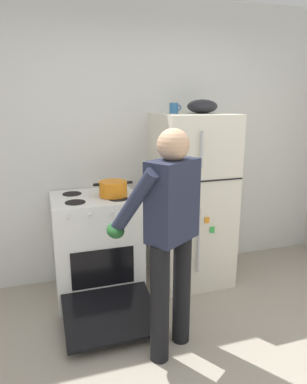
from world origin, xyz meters
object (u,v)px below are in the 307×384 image
(stove_range, at_px, (97,247))
(refrigerator, at_px, (192,200))
(mixing_bowl, at_px, (202,106))
(person_cook, at_px, (168,225))
(red_pot, at_px, (113,189))
(coffee_mug, at_px, (174,108))

(stove_range, bearing_deg, refrigerator, 1.08)
(refrigerator, distance_m, mixing_bowl, 0.89)
(refrigerator, distance_m, person_cook, 1.12)
(red_pot, height_order, mixing_bowl, mixing_bowl)
(stove_range, height_order, mixing_bowl, mixing_bowl)
(coffee_mug, bearing_deg, refrigerator, -15.83)
(stove_range, relative_size, red_pot, 3.53)
(person_cook, height_order, red_pot, person_cook)
(person_cook, bearing_deg, red_pot, 102.21)
(refrigerator, xyz_separation_m, coffee_mug, (-0.18, 0.05, 0.87))
(refrigerator, height_order, person_cook, refrigerator)
(coffee_mug, bearing_deg, stove_range, -174.92)
(person_cook, height_order, coffee_mug, coffee_mug)
(refrigerator, relative_size, person_cook, 1.03)
(refrigerator, height_order, mixing_bowl, mixing_bowl)
(stove_range, height_order, coffee_mug, coffee_mug)
(person_cook, relative_size, mixing_bowl, 5.73)
(red_pot, bearing_deg, stove_range, 168.70)
(person_cook, relative_size, coffee_mug, 14.28)
(mixing_bowl, bearing_deg, coffee_mug, 169.01)
(mixing_bowl, bearing_deg, stove_range, -178.99)
(person_cook, bearing_deg, coffee_mug, 67.49)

